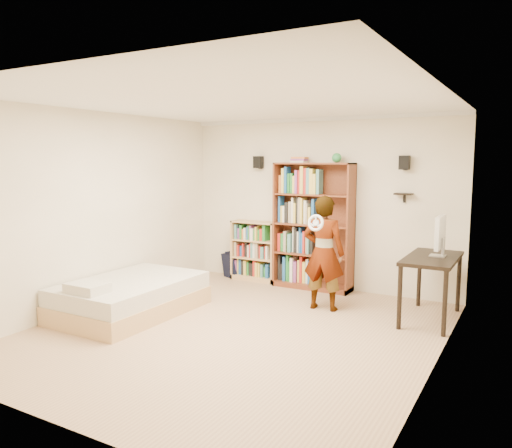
{
  "coord_description": "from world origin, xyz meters",
  "views": [
    {
      "loc": [
        3.04,
        -4.9,
        2.04
      ],
      "look_at": [
        -0.07,
        0.6,
        1.22
      ],
      "focal_mm": 35.0,
      "sensor_mm": 36.0,
      "label": 1
    }
  ],
  "objects_px": {
    "person": "(324,253)",
    "low_bookshelf": "(255,251)",
    "tall_bookshelf": "(313,226)",
    "daybed": "(131,292)",
    "computer_desk": "(431,288)"
  },
  "relations": [
    {
      "from": "low_bookshelf",
      "to": "tall_bookshelf",
      "type": "bearing_deg",
      "value": -1.72
    },
    {
      "from": "daybed",
      "to": "person",
      "type": "xyz_separation_m",
      "value": [
        2.16,
        1.44,
        0.5
      ]
    },
    {
      "from": "computer_desk",
      "to": "person",
      "type": "height_order",
      "value": "person"
    },
    {
      "from": "daybed",
      "to": "person",
      "type": "relative_size",
      "value": 1.23
    },
    {
      "from": "daybed",
      "to": "person",
      "type": "bearing_deg",
      "value": 33.77
    },
    {
      "from": "tall_bookshelf",
      "to": "daybed",
      "type": "height_order",
      "value": "tall_bookshelf"
    },
    {
      "from": "low_bookshelf",
      "to": "person",
      "type": "distance_m",
      "value": 1.94
    },
    {
      "from": "tall_bookshelf",
      "to": "computer_desk",
      "type": "height_order",
      "value": "tall_bookshelf"
    },
    {
      "from": "tall_bookshelf",
      "to": "low_bookshelf",
      "type": "distance_m",
      "value": 1.18
    },
    {
      "from": "daybed",
      "to": "person",
      "type": "distance_m",
      "value": 2.65
    },
    {
      "from": "low_bookshelf",
      "to": "person",
      "type": "relative_size",
      "value": 0.64
    },
    {
      "from": "daybed",
      "to": "person",
      "type": "height_order",
      "value": "person"
    },
    {
      "from": "low_bookshelf",
      "to": "daybed",
      "type": "height_order",
      "value": "low_bookshelf"
    },
    {
      "from": "person",
      "to": "low_bookshelf",
      "type": "bearing_deg",
      "value": -35.39
    },
    {
      "from": "low_bookshelf",
      "to": "computer_desk",
      "type": "xyz_separation_m",
      "value": [
        3.01,
        -0.75,
        -0.09
      ]
    }
  ]
}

